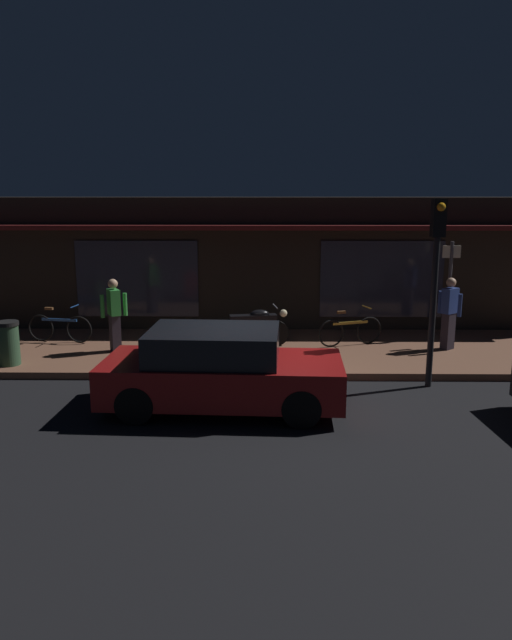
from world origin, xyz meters
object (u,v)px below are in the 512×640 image
object	(u,v)px
bicycle_extra	(60,328)
parked_car_near	(220,370)
trash_bin	(8,343)
sign_post	(450,284)
person_photographer	(114,314)
bicycle_parked	(350,331)
person_bystander	(449,312)
motorcycle	(255,326)
traffic_light_pole	(436,260)

from	to	relation	value
bicycle_extra	parked_car_near	size ratio (longest dim) A/B	0.39
bicycle_extra	trash_bin	size ratio (longest dim) A/B	1.77
sign_post	trash_bin	size ratio (longest dim) A/B	2.58
person_photographer	trash_bin	distance (m)	2.31
bicycle_parked	person_photographer	distance (m)	5.50
person_bystander	parked_car_near	bearing A→B (deg)	-144.36
motorcycle	parked_car_near	world-z (taller)	parked_car_near
bicycle_parked	person_photographer	size ratio (longest dim) A/B	0.94
bicycle_extra	parked_car_near	world-z (taller)	parked_car_near
person_photographer	trash_bin	size ratio (longest dim) A/B	1.80
motorcycle	sign_post	xyz separation A→B (m)	(4.81, 0.98, 0.86)
motorcycle	person_bystander	bearing A→B (deg)	-2.41
traffic_light_pole	parked_car_near	distance (m)	4.53
trash_bin	traffic_light_pole	bearing A→B (deg)	-5.94
bicycle_extra	traffic_light_pole	size ratio (longest dim) A/B	0.46
bicycle_parked	sign_post	distance (m)	2.87
bicycle_parked	trash_bin	bearing A→B (deg)	-166.85
motorcycle	traffic_light_pole	size ratio (longest dim) A/B	0.47
bicycle_parked	traffic_light_pole	world-z (taller)	traffic_light_pole
sign_post	person_bystander	bearing A→B (deg)	-105.81
bicycle_parked	bicycle_extra	xyz separation A→B (m)	(-7.00, 0.25, 0.00)
bicycle_parked	person_photographer	bearing A→B (deg)	-173.69
bicycle_extra	person_photographer	xyz separation A→B (m)	(1.57, -0.85, 0.52)
bicycle_parked	bicycle_extra	distance (m)	7.01
motorcycle	bicycle_extra	xyz separation A→B (m)	(-4.74, 0.37, -0.14)
person_bystander	parked_car_near	world-z (taller)	person_bystander
bicycle_extra	trash_bin	world-z (taller)	trash_bin
bicycle_extra	sign_post	world-z (taller)	sign_post
motorcycle	person_bystander	size ratio (longest dim) A/B	1.02
motorcycle	traffic_light_pole	bearing A→B (deg)	-36.17
person_photographer	traffic_light_pole	distance (m)	7.06
trash_bin	bicycle_parked	bearing A→B (deg)	13.15
bicycle_parked	person_photographer	xyz separation A→B (m)	(-5.44, -0.60, 0.52)
trash_bin	person_photographer	bearing A→B (deg)	29.82
motorcycle	bicycle_extra	world-z (taller)	motorcycle
trash_bin	motorcycle	bearing A→B (deg)	17.41
person_bystander	sign_post	xyz separation A→B (m)	(0.33, 1.17, 0.48)
bicycle_extra	parked_car_near	distance (m)	5.91
person_photographer	bicycle_parked	bearing A→B (deg)	6.31
trash_bin	bicycle_extra	bearing A→B (deg)	78.47
bicycle_parked	sign_post	bearing A→B (deg)	18.79
motorcycle	trash_bin	xyz separation A→B (m)	(-5.15, -1.61, -0.03)
person_photographer	bicycle_extra	bearing A→B (deg)	151.48
person_bystander	trash_bin	distance (m)	9.74
person_bystander	person_photographer	bearing A→B (deg)	-177.79
bicycle_parked	bicycle_extra	bearing A→B (deg)	177.96
sign_post	trash_bin	bearing A→B (deg)	-165.38
person_photographer	parked_car_near	size ratio (longest dim) A/B	0.40
person_bystander	sign_post	size ratio (longest dim) A/B	0.70
sign_post	trash_bin	xyz separation A→B (m)	(-9.95, -2.60, -0.89)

